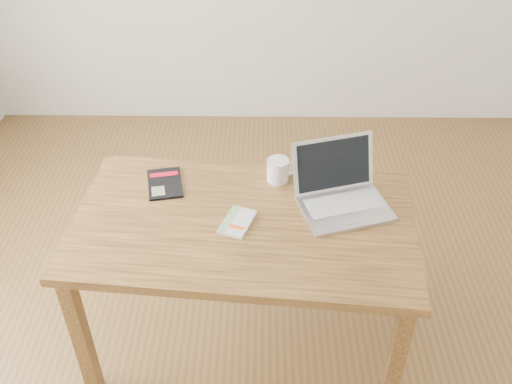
{
  "coord_description": "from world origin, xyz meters",
  "views": [
    {
      "loc": [
        -0.01,
        -1.82,
        2.24
      ],
      "look_at": [
        -0.03,
        -0.04,
        0.85
      ],
      "focal_mm": 40.0,
      "sensor_mm": 36.0,
      "label": 1
    }
  ],
  "objects_px": {
    "coffee_mug": "(279,170)",
    "black_guidebook": "(165,183)",
    "desk": "(244,237)",
    "laptop": "(341,193)",
    "white_guidebook": "(237,222)"
  },
  "relations": [
    {
      "from": "laptop",
      "to": "desk",
      "type": "bearing_deg",
      "value": -179.8
    },
    {
      "from": "white_guidebook",
      "to": "coffee_mug",
      "type": "relative_size",
      "value": 1.45
    },
    {
      "from": "laptop",
      "to": "coffee_mug",
      "type": "distance_m",
      "value": 0.3
    },
    {
      "from": "laptop",
      "to": "coffee_mug",
      "type": "xyz_separation_m",
      "value": [
        -0.25,
        0.16,
        0.0
      ]
    },
    {
      "from": "desk",
      "to": "white_guidebook",
      "type": "bearing_deg",
      "value": -142.15
    },
    {
      "from": "desk",
      "to": "black_guidebook",
      "type": "xyz_separation_m",
      "value": [
        -0.35,
        0.24,
        0.1
      ]
    },
    {
      "from": "laptop",
      "to": "black_guidebook",
      "type": "bearing_deg",
      "value": 154.48
    },
    {
      "from": "black_guidebook",
      "to": "laptop",
      "type": "relative_size",
      "value": 0.56
    },
    {
      "from": "desk",
      "to": "laptop",
      "type": "relative_size",
      "value": 3.36
    },
    {
      "from": "coffee_mug",
      "to": "black_guidebook",
      "type": "bearing_deg",
      "value": 170.97
    },
    {
      "from": "white_guidebook",
      "to": "laptop",
      "type": "height_order",
      "value": "laptop"
    },
    {
      "from": "white_guidebook",
      "to": "laptop",
      "type": "bearing_deg",
      "value": 37.76
    },
    {
      "from": "black_guidebook",
      "to": "coffee_mug",
      "type": "bearing_deg",
      "value": -6.88
    },
    {
      "from": "laptop",
      "to": "white_guidebook",
      "type": "bearing_deg",
      "value": -178.83
    },
    {
      "from": "white_guidebook",
      "to": "black_guidebook",
      "type": "xyz_separation_m",
      "value": [
        -0.32,
        0.25,
        -0.0
      ]
    }
  ]
}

